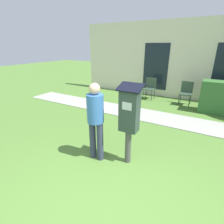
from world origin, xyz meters
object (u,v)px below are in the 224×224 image
outdoor_chair_left (150,87)px  parking_meter (129,115)px  person_standing (96,117)px  outdoor_chair_middle (186,91)px

outdoor_chair_left → parking_meter: bearing=-86.6°
person_standing → outdoor_chair_middle: (1.00, 4.68, -0.40)m
outdoor_chair_middle → person_standing: bearing=-99.9°
person_standing → outdoor_chair_left: person_standing is taller
parking_meter → outdoor_chair_middle: bearing=85.0°
person_standing → outdoor_chair_middle: 4.80m
parking_meter → outdoor_chair_left: bearing=103.5°
person_standing → outdoor_chair_middle: bearing=77.8°
parking_meter → outdoor_chair_left: (-1.10, 4.56, -0.49)m
parking_meter → outdoor_chair_middle: parking_meter is taller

